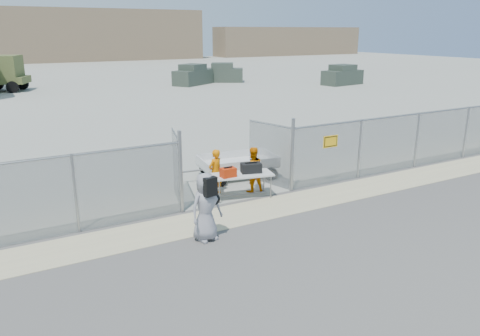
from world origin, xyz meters
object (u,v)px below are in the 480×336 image
security_worker_left (215,172)px  security_worker_right (252,170)px  visitor (206,207)px  folding_table (243,186)px  utility_trailer (238,166)px

security_worker_left → security_worker_right: bearing=143.8°
security_worker_right → visitor: bearing=49.6°
folding_table → utility_trailer: size_ratio=0.53×
folding_table → security_worker_right: security_worker_right is taller
visitor → utility_trailer: 5.48m
security_worker_left → utility_trailer: security_worker_left is taller
security_worker_left → utility_trailer: 2.05m
security_worker_left → visitor: bearing=40.1°
folding_table → security_worker_left: security_worker_left is taller
security_worker_left → visitor: (-1.77, -3.04, 0.13)m
security_worker_right → visitor: size_ratio=0.85×
folding_table → visitor: visitor is taller
folding_table → utility_trailer: (0.95, 2.03, 0.03)m
visitor → utility_trailer: visitor is taller
folding_table → security_worker_right: bearing=44.7°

